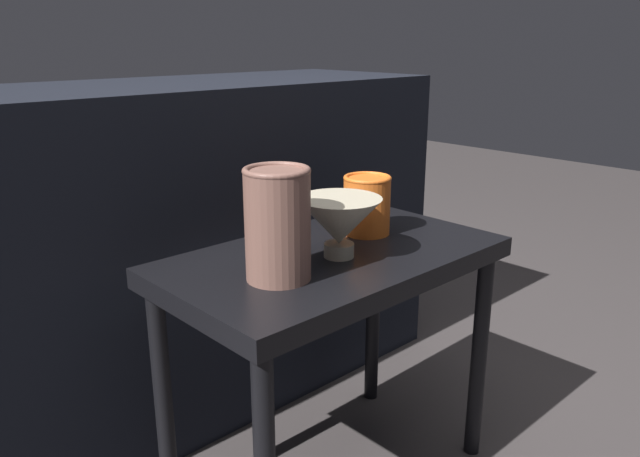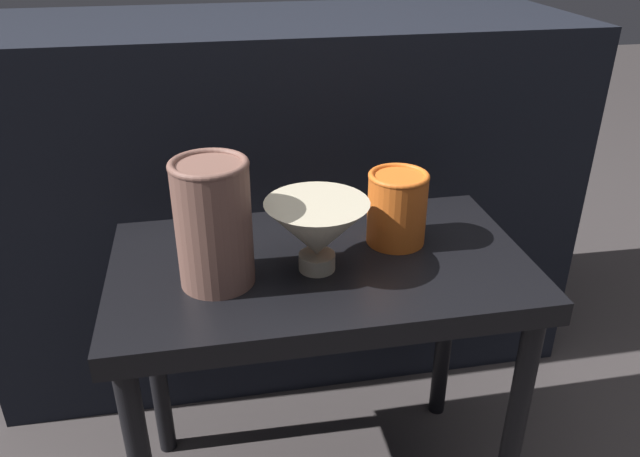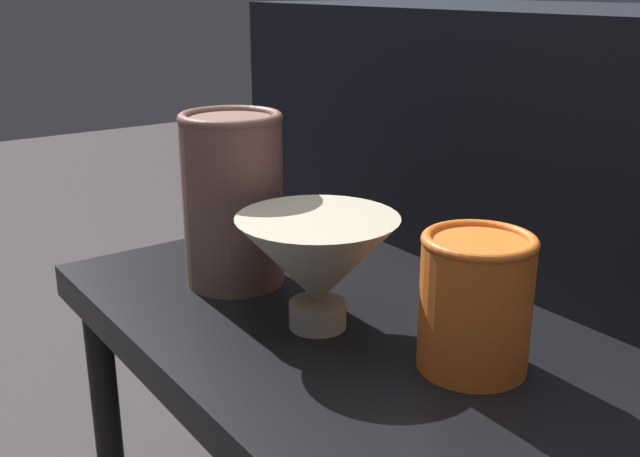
% 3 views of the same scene
% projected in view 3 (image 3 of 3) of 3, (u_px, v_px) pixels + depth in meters
% --- Properties ---
extents(table, '(0.69, 0.40, 0.54)m').
position_uv_depth(table, '(345.00, 383.00, 0.81)').
color(table, black).
rests_on(table, ground_plane).
extents(couch_backdrop, '(1.36, 0.50, 0.85)m').
position_uv_depth(couch_backdrop, '(632.00, 304.00, 1.12)').
color(couch_backdrop, black).
rests_on(couch_backdrop, ground_plane).
extents(bowl, '(0.17, 0.17, 0.12)m').
position_uv_depth(bowl, '(318.00, 262.00, 0.76)').
color(bowl, '#B2A88E').
rests_on(bowl, table).
extents(vase_textured_left, '(0.12, 0.12, 0.20)m').
position_uv_depth(vase_textured_left, '(233.00, 197.00, 0.86)').
color(vase_textured_left, brown).
rests_on(vase_textured_left, table).
extents(vase_colorful_right, '(0.10, 0.10, 0.13)m').
position_uv_depth(vase_colorful_right, '(475.00, 300.00, 0.68)').
color(vase_colorful_right, orange).
rests_on(vase_colorful_right, table).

